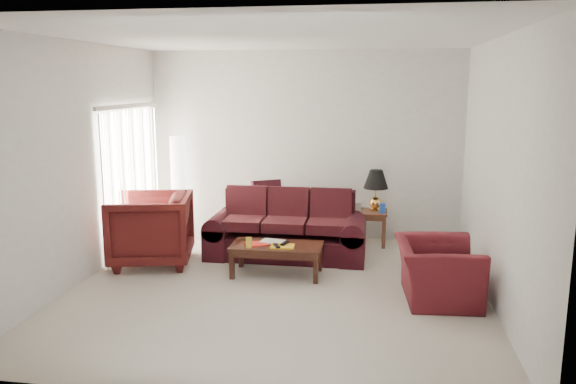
{
  "coord_description": "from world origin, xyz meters",
  "views": [
    {
      "loc": [
        1.15,
        -6.43,
        2.48
      ],
      "look_at": [
        0.0,
        0.85,
        1.05
      ],
      "focal_mm": 35.0,
      "sensor_mm": 36.0,
      "label": 1
    }
  ],
  "objects_px": {
    "end_table": "(371,228)",
    "armchair_right": "(437,271)",
    "sofa": "(286,226)",
    "armchair_left": "(151,229)",
    "floor_lamp": "(179,187)",
    "coffee_table": "(277,260)"
  },
  "relations": [
    {
      "from": "sofa",
      "to": "armchair_left",
      "type": "relative_size",
      "value": 2.08
    },
    {
      "from": "end_table",
      "to": "armchair_right",
      "type": "height_order",
      "value": "armchair_right"
    },
    {
      "from": "sofa",
      "to": "coffee_table",
      "type": "bearing_deg",
      "value": -88.69
    },
    {
      "from": "armchair_right",
      "to": "coffee_table",
      "type": "height_order",
      "value": "armchair_right"
    },
    {
      "from": "armchair_left",
      "to": "armchair_right",
      "type": "bearing_deg",
      "value": 66.06
    },
    {
      "from": "armchair_right",
      "to": "coffee_table",
      "type": "relative_size",
      "value": 0.89
    },
    {
      "from": "armchair_right",
      "to": "end_table",
      "type": "bearing_deg",
      "value": 15.56
    },
    {
      "from": "coffee_table",
      "to": "armchair_left",
      "type": "bearing_deg",
      "value": 175.5
    },
    {
      "from": "sofa",
      "to": "armchair_right",
      "type": "xyz_separation_m",
      "value": [
        1.99,
        -1.35,
        -0.12
      ]
    },
    {
      "from": "sofa",
      "to": "armchair_right",
      "type": "height_order",
      "value": "sofa"
    },
    {
      "from": "armchair_left",
      "to": "armchair_right",
      "type": "height_order",
      "value": "armchair_left"
    },
    {
      "from": "armchair_right",
      "to": "floor_lamp",
      "type": "bearing_deg",
      "value": 57.12
    },
    {
      "from": "sofa",
      "to": "floor_lamp",
      "type": "height_order",
      "value": "floor_lamp"
    },
    {
      "from": "end_table",
      "to": "armchair_right",
      "type": "relative_size",
      "value": 0.51
    },
    {
      "from": "armchair_left",
      "to": "coffee_table",
      "type": "xyz_separation_m",
      "value": [
        1.81,
        -0.2,
        -0.29
      ]
    },
    {
      "from": "end_table",
      "to": "armchair_left",
      "type": "bearing_deg",
      "value": -154.31
    },
    {
      "from": "floor_lamp",
      "to": "armchair_left",
      "type": "bearing_deg",
      "value": -86.64
    },
    {
      "from": "sofa",
      "to": "end_table",
      "type": "height_order",
      "value": "sofa"
    },
    {
      "from": "floor_lamp",
      "to": "sofa",
      "type": "bearing_deg",
      "value": -22.18
    },
    {
      "from": "floor_lamp",
      "to": "armchair_right",
      "type": "relative_size",
      "value": 1.6
    },
    {
      "from": "end_table",
      "to": "armchair_left",
      "type": "xyz_separation_m",
      "value": [
        -3.01,
        -1.45,
        0.23
      ]
    },
    {
      "from": "sofa",
      "to": "floor_lamp",
      "type": "relative_size",
      "value": 1.35
    }
  ]
}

